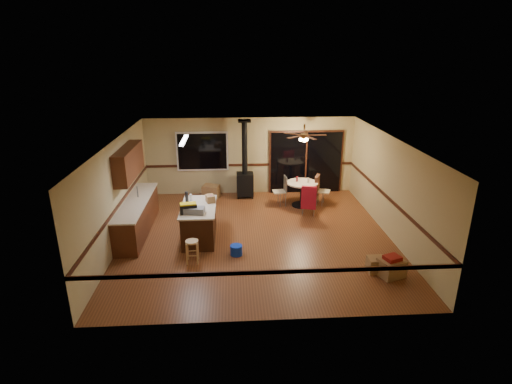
{
  "coord_description": "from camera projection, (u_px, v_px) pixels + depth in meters",
  "views": [
    {
      "loc": [
        -0.61,
        -9.59,
        4.68
      ],
      "look_at": [
        0.0,
        0.3,
        1.15
      ],
      "focal_mm": 28.0,
      "sensor_mm": 36.0,
      "label": 1
    }
  ],
  "objects": [
    {
      "name": "box_on_island",
      "position": [
        210.0,
        199.0,
        10.5
      ],
      "size": [
        0.28,
        0.33,
        0.19
      ],
      "primitive_type": "cube",
      "rotation": [
        0.0,
        0.0,
        0.28
      ],
      "color": "olive",
      "rests_on": "kitchen_island"
    },
    {
      "name": "toolbox_yellow_lid",
      "position": [
        188.0,
        204.0,
        9.73
      ],
      "size": [
        0.42,
        0.28,
        0.03
      ],
      "primitive_type": "cube",
      "rotation": [
        0.0,
        0.0,
        0.19
      ],
      "color": "gold",
      "rests_on": "toolbox_black"
    },
    {
      "name": "wall_back",
      "position": [
        250.0,
        156.0,
        13.47
      ],
      "size": [
        7.0,
        0.0,
        7.0
      ],
      "primitive_type": "plane",
      "rotation": [
        1.57,
        0.0,
        0.0
      ],
      "color": "tan",
      "rests_on": "ground"
    },
    {
      "name": "box_small_red",
      "position": [
        392.0,
        258.0,
        8.63
      ],
      "size": [
        0.41,
        0.37,
        0.09
      ],
      "primitive_type": "cube",
      "rotation": [
        0.0,
        0.0,
        0.34
      ],
      "color": "maroon",
      "rests_on": "box_corner_a"
    },
    {
      "name": "glass_red",
      "position": [
        297.0,
        179.0,
        12.53
      ],
      "size": [
        0.07,
        0.07,
        0.17
      ],
      "primitive_type": "cylinder",
      "rotation": [
        0.0,
        0.0,
        0.18
      ],
      "color": "#590C14",
      "rests_on": "dining_table"
    },
    {
      "name": "ceiling_fan",
      "position": [
        304.0,
        137.0,
        11.99
      ],
      "size": [
        0.24,
        0.24,
        0.55
      ],
      "color": "brown",
      "rests_on": "ceiling"
    },
    {
      "name": "chair_near",
      "position": [
        309.0,
        198.0,
        11.71
      ],
      "size": [
        0.52,
        0.55,
        0.7
      ],
      "color": "#C2B490",
      "rests_on": "ground"
    },
    {
      "name": "bar_stool",
      "position": [
        192.0,
        251.0,
        9.26
      ],
      "size": [
        0.39,
        0.39,
        0.55
      ],
      "primitive_type": "cylinder",
      "rotation": [
        0.0,
        0.0,
        -0.4
      ],
      "color": "tan",
      "rests_on": "floor"
    },
    {
      "name": "glass_cream",
      "position": [
        308.0,
        180.0,
        12.41
      ],
      "size": [
        0.08,
        0.08,
        0.16
      ],
      "primitive_type": "cylinder",
      "rotation": [
        0.0,
        0.0,
        0.19
      ],
      "color": "beige",
      "rests_on": "dining_table"
    },
    {
      "name": "box_corner_a",
      "position": [
        391.0,
        268.0,
        8.71
      ],
      "size": [
        0.63,
        0.58,
        0.39
      ],
      "primitive_type": "cube",
      "rotation": [
        0.0,
        0.0,
        0.34
      ],
      "color": "olive",
      "rests_on": "floor"
    },
    {
      "name": "floor",
      "position": [
        257.0,
        236.0,
        10.62
      ],
      "size": [
        7.0,
        7.0,
        0.0
      ],
      "primitive_type": "plane",
      "color": "brown",
      "rests_on": "ground"
    },
    {
      "name": "chair_right",
      "position": [
        318.0,
        186.0,
        12.67
      ],
      "size": [
        0.58,
        0.55,
        0.7
      ],
      "color": "#C2B490",
      "rests_on": "ground"
    },
    {
      "name": "countertop",
      "position": [
        136.0,
        202.0,
        10.61
      ],
      "size": [
        0.64,
        3.04,
        0.04
      ],
      "primitive_type": "cube",
      "color": "beige",
      "rests_on": "lower_cabinets"
    },
    {
      "name": "window",
      "position": [
        202.0,
        151.0,
        13.27
      ],
      "size": [
        1.72,
        0.1,
        1.32
      ],
      "primitive_type": "cube",
      "color": "black",
      "rests_on": "ground"
    },
    {
      "name": "chair_rail",
      "position": [
        257.0,
        201.0,
        10.29
      ],
      "size": [
        7.0,
        7.0,
        0.08
      ],
      "primitive_type": null,
      "color": "#39180E",
      "rests_on": "ground"
    },
    {
      "name": "bottle_pink",
      "position": [
        211.0,
        199.0,
        10.48
      ],
      "size": [
        0.08,
        0.08,
        0.19
      ],
      "primitive_type": "cylinder",
      "rotation": [
        0.0,
        0.0,
        -0.38
      ],
      "color": "#D84C8C",
      "rests_on": "kitchen_island"
    },
    {
      "name": "chair_left",
      "position": [
        283.0,
        187.0,
        12.6
      ],
      "size": [
        0.44,
        0.43,
        0.51
      ],
      "color": "#C2B490",
      "rests_on": "ground"
    },
    {
      "name": "wall_right",
      "position": [
        391.0,
        188.0,
        10.39
      ],
      "size": [
        0.0,
        7.0,
        7.0
      ],
      "primitive_type": "plane",
      "rotation": [
        1.57,
        0.0,
        -1.57
      ],
      "color": "tan",
      "rests_on": "ground"
    },
    {
      "name": "blue_bucket",
      "position": [
        236.0,
        250.0,
        9.63
      ],
      "size": [
        0.33,
        0.33,
        0.25
      ],
      "primitive_type": "cylinder",
      "rotation": [
        0.0,
        0.0,
        -0.11
      ],
      "color": "#0D32C0",
      "rests_on": "floor"
    },
    {
      "name": "fluorescent_strip",
      "position": [
        184.0,
        140.0,
        9.94
      ],
      "size": [
        0.1,
        1.2,
        0.04
      ],
      "primitive_type": "cube",
      "color": "white",
      "rests_on": "ceiling"
    },
    {
      "name": "wood_stove",
      "position": [
        245.0,
        176.0,
        13.23
      ],
      "size": [
        0.55,
        0.5,
        2.52
      ],
      "color": "black",
      "rests_on": "ground"
    },
    {
      "name": "lower_cabinets",
      "position": [
        137.0,
        217.0,
        10.76
      ],
      "size": [
        0.6,
        3.0,
        0.86
      ],
      "primitive_type": "cube",
      "color": "#502614",
      "rests_on": "ground"
    },
    {
      "name": "bottle_white",
      "position": [
        191.0,
        197.0,
        10.58
      ],
      "size": [
        0.08,
        0.08,
        0.19
      ],
      "primitive_type": "cylinder",
      "rotation": [
        0.0,
        0.0,
        0.35
      ],
      "color": "white",
      "rests_on": "kitchen_island"
    },
    {
      "name": "wall_front",
      "position": [
        269.0,
        257.0,
        6.89
      ],
      "size": [
        7.0,
        0.0,
        7.0
      ],
      "primitive_type": "plane",
      "rotation": [
        -1.57,
        0.0,
        0.0
      ],
      "color": "tan",
      "rests_on": "ground"
    },
    {
      "name": "bottle_dark",
      "position": [
        187.0,
        197.0,
        10.45
      ],
      "size": [
        0.1,
        0.1,
        0.29
      ],
      "primitive_type": "cylinder",
      "rotation": [
        0.0,
        0.0,
        0.16
      ],
      "color": "black",
      "rests_on": "kitchen_island"
    },
    {
      "name": "kitchen_island",
      "position": [
        199.0,
        222.0,
        10.38
      ],
      "size": [
        0.88,
        1.68,
        0.9
      ],
      "color": "#33190C",
      "rests_on": "ground"
    },
    {
      "name": "box_under_window",
      "position": [
        211.0,
        191.0,
        13.37
      ],
      "size": [
        0.63,
        0.55,
        0.42
      ],
      "primitive_type": "cube",
      "rotation": [
        0.0,
        0.0,
        -0.28
      ],
      "color": "olive",
      "rests_on": "floor"
    },
    {
      "name": "box_corner_b",
      "position": [
        377.0,
        265.0,
        8.9
      ],
      "size": [
        0.41,
        0.35,
        0.33
      ],
      "primitive_type": "cube",
      "rotation": [
        0.0,
        0.0,
        0.01
      ],
      "color": "olive",
      "rests_on": "floor"
    },
    {
      "name": "ceiling",
      "position": [
        257.0,
        140.0,
        9.75
      ],
      "size": [
        7.0,
        7.0,
        0.0
      ],
      "primitive_type": "plane",
      "rotation": [
        3.14,
        0.0,
        0.0
      ],
      "color": "silver",
      "rests_on": "ground"
    },
    {
      "name": "toolbox_black",
      "position": [
        188.0,
        209.0,
        9.77
      ],
      "size": [
        0.44,
        0.29,
        0.23
      ],
      "primitive_type": "cube",
      "rotation": [
        0.0,
        0.0,
        0.19
      ],
      "color": "black",
      "rests_on": "kitchen_island"
    },
    {
      "name": "toolbox_grey",
      "position": [
        194.0,
        210.0,
        9.77
      ],
      "size": [
        0.52,
        0.33,
        0.15
      ],
      "primitive_type": "cube",
      "rotation": [
        0.0,
        0.0,
        -0.12
      ],
      "color": "slate",
      "rests_on": "kitchen_island"
    },
    {
      "name": "upper_cabinets",
      "position": [
        129.0,
        163.0,
        10.45
      ],
      "size": [
        0.35,
        2.0,
        0.8
      ],
      "primitive_type": "cube",
      "color": "#502614",
      "rests_on": "ground"
    },
    {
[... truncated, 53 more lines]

